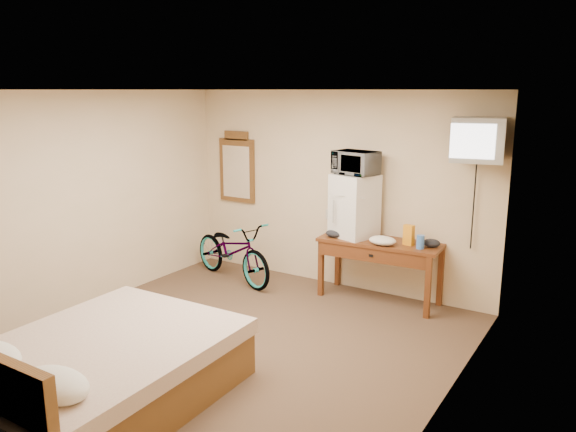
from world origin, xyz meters
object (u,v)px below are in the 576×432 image
object	(u,v)px
crt_television	(478,140)
blue_cup	(420,242)
microwave	(356,163)
mini_fridge	(354,206)
wall_mirror	(237,168)
bicycle	(233,251)
bed	(92,373)
desk	(379,250)

from	to	relation	value
crt_television	blue_cup	bearing A→B (deg)	-171.99
microwave	blue_cup	world-z (taller)	microwave
mini_fridge	crt_television	distance (m)	1.64
microwave	wall_mirror	distance (m)	1.96
wall_mirror	bicycle	distance (m)	1.22
wall_mirror	blue_cup	bearing A→B (deg)	-6.64
microwave	mini_fridge	bearing A→B (deg)	-111.84
crt_television	bicycle	size ratio (longest dim) A/B	0.41
mini_fridge	bicycle	distance (m)	1.79
microwave	bicycle	xyz separation A→B (m)	(-1.60, -0.35, -1.24)
mini_fridge	blue_cup	xyz separation A→B (m)	(0.87, -0.10, -0.30)
bed	bicycle	bearing A→B (deg)	107.02
crt_television	bed	distance (m)	4.32
blue_cup	wall_mirror	xyz separation A→B (m)	(-2.81, 0.33, 0.60)
microwave	bed	distance (m)	3.73
mini_fridge	crt_television	world-z (taller)	crt_television
bicycle	crt_television	bearing A→B (deg)	-67.08
microwave	wall_mirror	size ratio (longest dim) A/B	0.51
mini_fridge	bicycle	xyz separation A→B (m)	(-1.60, -0.35, -0.72)
mini_fridge	wall_mirror	distance (m)	1.97
bed	desk	bearing A→B (deg)	73.23
desk	blue_cup	distance (m)	0.55
blue_cup	bed	xyz separation A→B (m)	(-1.53, -3.31, -0.54)
desk	crt_television	xyz separation A→B (m)	(1.05, 0.02, 1.35)
desk	blue_cup	size ratio (longest dim) A/B	9.53
desk	wall_mirror	xyz separation A→B (m)	(-2.29, 0.27, 0.79)
desk	microwave	bearing A→B (deg)	172.69
microwave	crt_television	distance (m)	1.44
crt_television	bicycle	bearing A→B (deg)	-173.79
microwave	wall_mirror	bearing A→B (deg)	-174.91
wall_mirror	bed	bearing A→B (deg)	-70.67
desk	mini_fridge	bearing A→B (deg)	172.72
wall_mirror	microwave	bearing A→B (deg)	-6.75
mini_fridge	wall_mirror	bearing A→B (deg)	173.24
bed	microwave	bearing A→B (deg)	79.04
blue_cup	bed	size ratio (longest dim) A/B	0.07
wall_mirror	bicycle	size ratio (longest dim) A/B	0.64
microwave	bed	world-z (taller)	microwave
mini_fridge	blue_cup	bearing A→B (deg)	-6.37
blue_cup	bicycle	size ratio (longest dim) A/B	0.10
mini_fridge	wall_mirror	xyz separation A→B (m)	(-1.94, 0.23, 0.29)
wall_mirror	crt_television	bearing A→B (deg)	-4.32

